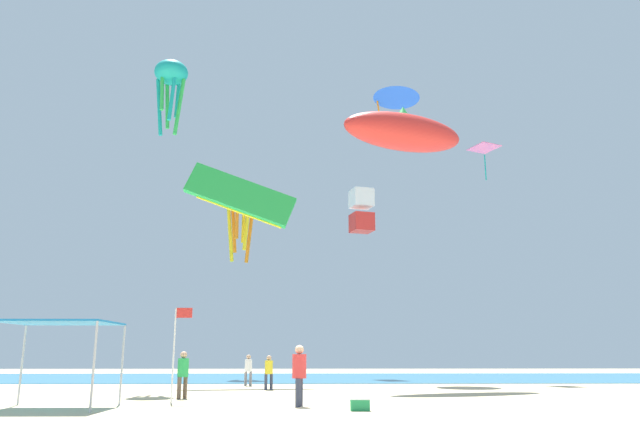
{
  "coord_description": "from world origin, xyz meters",
  "views": [
    {
      "loc": [
        0.07,
        -20.79,
        1.59
      ],
      "look_at": [
        0.67,
        6.9,
        8.08
      ],
      "focal_mm": 34.05,
      "sensor_mm": 36.0,
      "label": 1
    }
  ],
  "objects_px": {
    "cooler_box": "(360,405)",
    "kite_diamond_pink": "(484,150)",
    "person_central": "(299,370)",
    "kite_octopus_teal": "(171,76)",
    "kite_box_white": "(362,211)",
    "kite_inflatable_red": "(403,132)",
    "kite_octopus_orange": "(241,203)",
    "person_near_tent": "(248,367)",
    "kite_parafoil_green": "(240,196)",
    "canopy_tent": "(59,326)",
    "person_rightmost": "(269,370)",
    "kite_delta_blue": "(396,95)",
    "person_leftmost": "(183,371)",
    "banner_flag": "(176,344)"
  },
  "relations": [
    {
      "from": "kite_box_white",
      "to": "kite_delta_blue",
      "type": "distance_m",
      "value": 9.27
    },
    {
      "from": "person_central",
      "to": "kite_inflatable_red",
      "type": "height_order",
      "value": "kite_inflatable_red"
    },
    {
      "from": "kite_parafoil_green",
      "to": "person_central",
      "type": "bearing_deg",
      "value": -76.16
    },
    {
      "from": "cooler_box",
      "to": "person_central",
      "type": "bearing_deg",
      "value": 139.64
    },
    {
      "from": "person_near_tent",
      "to": "kite_octopus_teal",
      "type": "height_order",
      "value": "kite_octopus_teal"
    },
    {
      "from": "kite_box_white",
      "to": "kite_parafoil_green",
      "type": "relative_size",
      "value": 0.5
    },
    {
      "from": "kite_octopus_teal",
      "to": "person_near_tent",
      "type": "bearing_deg",
      "value": -25.56
    },
    {
      "from": "kite_diamond_pink",
      "to": "kite_octopus_teal",
      "type": "height_order",
      "value": "kite_octopus_teal"
    },
    {
      "from": "canopy_tent",
      "to": "kite_diamond_pink",
      "type": "relative_size",
      "value": 1.45
    },
    {
      "from": "person_near_tent",
      "to": "kite_diamond_pink",
      "type": "height_order",
      "value": "kite_diamond_pink"
    },
    {
      "from": "person_leftmost",
      "to": "person_central",
      "type": "bearing_deg",
      "value": 84.48
    },
    {
      "from": "cooler_box",
      "to": "kite_inflatable_red",
      "type": "distance_m",
      "value": 19.41
    },
    {
      "from": "person_central",
      "to": "banner_flag",
      "type": "distance_m",
      "value": 4.66
    },
    {
      "from": "person_rightmost",
      "to": "kite_delta_blue",
      "type": "height_order",
      "value": "kite_delta_blue"
    },
    {
      "from": "kite_parafoil_green",
      "to": "canopy_tent",
      "type": "bearing_deg",
      "value": -105.32
    },
    {
      "from": "kite_octopus_teal",
      "to": "kite_parafoil_green",
      "type": "bearing_deg",
      "value": -11.94
    },
    {
      "from": "kite_parafoil_green",
      "to": "kite_diamond_pink",
      "type": "xyz_separation_m",
      "value": [
        15.96,
        4.38,
        4.52
      ]
    },
    {
      "from": "person_rightmost",
      "to": "kite_parafoil_green",
      "type": "xyz_separation_m",
      "value": [
        -2.14,
        4.71,
        9.78
      ]
    },
    {
      "from": "person_rightmost",
      "to": "person_near_tent",
      "type": "bearing_deg",
      "value": 79.75
    },
    {
      "from": "person_central",
      "to": "kite_octopus_teal",
      "type": "distance_m",
      "value": 20.37
    },
    {
      "from": "kite_parafoil_green",
      "to": "kite_octopus_teal",
      "type": "distance_m",
      "value": 7.75
    },
    {
      "from": "cooler_box",
      "to": "kite_octopus_orange",
      "type": "bearing_deg",
      "value": 104.39
    },
    {
      "from": "canopy_tent",
      "to": "person_central",
      "type": "xyz_separation_m",
      "value": [
        7.6,
        0.55,
        -1.38
      ]
    },
    {
      "from": "canopy_tent",
      "to": "kite_octopus_orange",
      "type": "bearing_deg",
      "value": 83.44
    },
    {
      "from": "kite_octopus_orange",
      "to": "kite_diamond_pink",
      "type": "xyz_separation_m",
      "value": [
        17.02,
        -5.39,
        2.46
      ]
    },
    {
      "from": "person_near_tent",
      "to": "kite_parafoil_green",
      "type": "xyz_separation_m",
      "value": [
        -0.81,
        0.89,
        9.75
      ]
    },
    {
      "from": "cooler_box",
      "to": "kite_octopus_teal",
      "type": "relative_size",
      "value": 0.13
    },
    {
      "from": "person_leftmost",
      "to": "kite_parafoil_green",
      "type": "height_order",
      "value": "kite_parafoil_green"
    },
    {
      "from": "canopy_tent",
      "to": "kite_parafoil_green",
      "type": "bearing_deg",
      "value": 75.32
    },
    {
      "from": "person_rightmost",
      "to": "kite_box_white",
      "type": "distance_m",
      "value": 20.03
    },
    {
      "from": "person_central",
      "to": "cooler_box",
      "type": "height_order",
      "value": "person_central"
    },
    {
      "from": "person_leftmost",
      "to": "kite_delta_blue",
      "type": "height_order",
      "value": "kite_delta_blue"
    },
    {
      "from": "person_rightmost",
      "to": "banner_flag",
      "type": "distance_m",
      "value": 8.6
    },
    {
      "from": "person_central",
      "to": "kite_octopus_teal",
      "type": "bearing_deg",
      "value": -134.31
    },
    {
      "from": "person_near_tent",
      "to": "person_central",
      "type": "relative_size",
      "value": 0.85
    },
    {
      "from": "person_rightmost",
      "to": "banner_flag",
      "type": "xyz_separation_m",
      "value": [
        -2.75,
        -8.08,
        1.04
      ]
    },
    {
      "from": "person_near_tent",
      "to": "kite_diamond_pink",
      "type": "relative_size",
      "value": 0.7
    },
    {
      "from": "cooler_box",
      "to": "kite_octopus_teal",
      "type": "distance_m",
      "value": 22.61
    },
    {
      "from": "kite_inflatable_red",
      "to": "cooler_box",
      "type": "bearing_deg",
      "value": -126.31
    },
    {
      "from": "cooler_box",
      "to": "person_leftmost",
      "type": "bearing_deg",
      "value": 140.36
    },
    {
      "from": "person_rightmost",
      "to": "kite_octopus_teal",
      "type": "height_order",
      "value": "kite_octopus_teal"
    },
    {
      "from": "person_leftmost",
      "to": "banner_flag",
      "type": "bearing_deg",
      "value": 37.5
    },
    {
      "from": "banner_flag",
      "to": "kite_octopus_orange",
      "type": "height_order",
      "value": "kite_octopus_orange"
    },
    {
      "from": "person_rightmost",
      "to": "kite_box_white",
      "type": "height_order",
      "value": "kite_box_white"
    },
    {
      "from": "canopy_tent",
      "to": "person_rightmost",
      "type": "bearing_deg",
      "value": 59.3
    },
    {
      "from": "kite_octopus_teal",
      "to": "kite_octopus_orange",
      "type": "bearing_deg",
      "value": 24.06
    },
    {
      "from": "cooler_box",
      "to": "kite_diamond_pink",
      "type": "bearing_deg",
      "value": 62.72
    },
    {
      "from": "person_central",
      "to": "kite_box_white",
      "type": "relative_size",
      "value": 0.58
    },
    {
      "from": "kite_box_white",
      "to": "person_central",
      "type": "bearing_deg",
      "value": -116.15
    },
    {
      "from": "cooler_box",
      "to": "kite_octopus_orange",
      "type": "height_order",
      "value": "kite_octopus_orange"
    }
  ]
}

